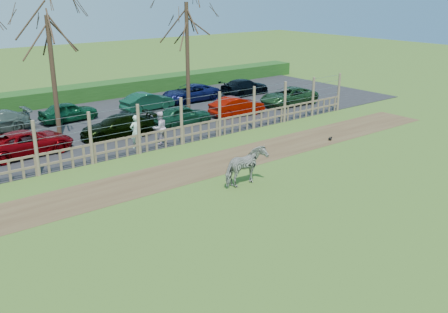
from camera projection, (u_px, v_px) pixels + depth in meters
ground at (244, 206)px, 18.83m from camera, size 120.00×120.00×0.00m
dirt_strip at (179, 173)px, 22.19m from camera, size 34.00×2.80×0.01m
asphalt at (87, 126)px, 29.64m from camera, size 44.00×13.00×0.04m
hedge at (45, 98)px, 34.70m from camera, size 46.00×2.00×1.10m
fence at (139, 138)px, 24.54m from camera, size 30.16×0.16×2.50m
tree_mid at (50, 47)px, 26.18m from camera, size 4.80×4.80×6.83m
tree_right at (187, 31)px, 31.69m from camera, size 4.80×4.80×7.35m
zebra at (246, 167)px, 20.59m from camera, size 1.97×1.03×1.61m
visitor_a at (136, 132)px, 25.27m from camera, size 0.63×0.42×1.72m
visitor_b at (160, 128)px, 25.95m from camera, size 0.87×0.70×1.72m
crow at (330, 139)px, 26.89m from camera, size 0.25×0.18×0.20m
car_2 at (28, 142)px, 24.41m from camera, size 4.40×2.18×1.20m
car_3 at (118, 126)px, 27.29m from camera, size 4.26×2.02×1.20m
car_4 at (183, 115)px, 29.67m from camera, size 3.56×1.52×1.20m
car_5 at (237, 106)px, 31.92m from camera, size 3.73×1.55×1.20m
car_6 at (289, 96)px, 34.79m from camera, size 4.38×2.13×1.20m
car_10 at (69, 112)px, 30.49m from camera, size 3.62×1.68×1.20m
car_11 at (147, 102)px, 33.21m from camera, size 3.74×1.60×1.20m
car_12 at (190, 93)px, 35.89m from camera, size 4.34×2.03×1.20m
car_13 at (245, 87)px, 38.12m from camera, size 4.21×1.88×1.20m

